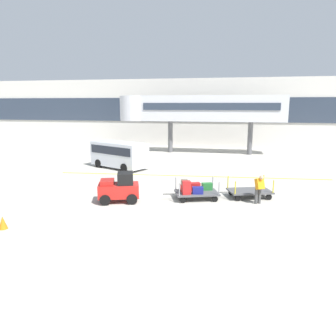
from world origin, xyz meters
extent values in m
plane|color=#B2ADA0|center=(0.00, 0.00, 0.00)|extent=(120.00, 120.00, 0.00)
cube|color=yellow|center=(0.58, 8.93, 0.00)|extent=(19.37, 1.64, 0.01)
cube|color=beige|center=(0.00, 26.00, 4.03)|extent=(59.49, 2.40, 8.05)
cube|color=#2D3847|center=(0.00, 24.75, 4.43)|extent=(56.52, 0.12, 2.80)
cube|color=silver|center=(1.11, 20.00, 4.65)|extent=(15.01, 2.20, 2.60)
cylinder|color=silver|center=(-7.00, 20.00, 4.65)|extent=(3.00, 3.00, 2.60)
cube|color=#2D3847|center=(1.11, 18.86, 4.85)|extent=(13.51, 0.08, 0.70)
cylinder|color=#59595B|center=(-3.02, 20.00, 1.68)|extent=(0.50, 0.50, 3.35)
cylinder|color=#59595B|center=(5.24, 20.00, 1.68)|extent=(0.50, 0.50, 3.35)
cube|color=red|center=(-2.39, 2.08, 0.63)|extent=(2.34, 1.69, 0.70)
cube|color=black|center=(-2.04, 2.20, 1.28)|extent=(1.07, 1.19, 0.60)
cube|color=#A51B16|center=(-2.94, 1.91, 1.10)|extent=(0.95, 1.11, 0.24)
cylinder|color=black|center=(-3.20, 2.37, 0.28)|extent=(0.59, 0.34, 0.56)
cylinder|color=black|center=(-2.88, 1.38, 0.28)|extent=(0.59, 0.34, 0.56)
cylinder|color=black|center=(-1.90, 2.79, 0.28)|extent=(0.59, 0.34, 0.56)
cylinder|color=black|center=(-1.58, 1.80, 0.28)|extent=(0.59, 0.34, 0.56)
cube|color=#4C4C4F|center=(1.61, 3.38, 0.36)|extent=(2.62, 2.04, 0.08)
cylinder|color=gray|center=(0.40, 3.67, 0.75)|extent=(0.06, 0.06, 0.70)
cylinder|color=gray|center=(0.80, 2.44, 0.75)|extent=(0.06, 0.06, 0.70)
cylinder|color=gray|center=(2.42, 4.32, 0.75)|extent=(0.06, 0.06, 0.70)
cylinder|color=gray|center=(2.81, 3.09, 0.75)|extent=(0.06, 0.06, 0.70)
cylinder|color=black|center=(0.60, 3.68, 0.16)|extent=(0.34, 0.19, 0.32)
cylinder|color=black|center=(0.97, 2.55, 0.16)|extent=(0.34, 0.19, 0.32)
cylinder|color=black|center=(2.24, 4.21, 0.16)|extent=(0.34, 0.19, 0.32)
cylinder|color=black|center=(2.61, 3.08, 0.16)|extent=(0.34, 0.19, 0.32)
cylinder|color=#333333|center=(0.18, 2.92, 0.34)|extent=(0.68, 0.26, 0.05)
cube|color=red|center=(0.91, 3.45, 0.58)|extent=(0.48, 0.41, 0.37)
cube|color=red|center=(1.11, 2.85, 0.63)|extent=(0.54, 0.49, 0.45)
cube|color=red|center=(1.48, 3.67, 0.62)|extent=(0.64, 0.52, 0.45)
cube|color=navy|center=(1.70, 3.05, 0.59)|extent=(0.62, 0.43, 0.38)
cube|color=#236B2D|center=(2.12, 3.91, 0.60)|extent=(0.63, 0.48, 0.40)
cube|color=#726651|center=(0.91, 3.45, 0.91)|extent=(0.43, 0.42, 0.29)
cube|color=red|center=(1.11, 2.85, 0.99)|extent=(0.50, 0.45, 0.26)
cube|color=#4C4C4F|center=(4.46, 4.31, 0.36)|extent=(2.62, 2.04, 0.08)
cylinder|color=gold|center=(3.26, 4.59, 0.75)|extent=(0.06, 0.06, 0.70)
cylinder|color=gold|center=(3.65, 3.37, 0.75)|extent=(0.06, 0.06, 0.70)
cylinder|color=gold|center=(5.27, 5.24, 0.75)|extent=(0.06, 0.06, 0.70)
cylinder|color=gold|center=(5.67, 4.02, 0.75)|extent=(0.06, 0.06, 0.70)
cylinder|color=black|center=(3.46, 4.61, 0.16)|extent=(0.34, 0.19, 0.32)
cylinder|color=black|center=(3.82, 3.47, 0.16)|extent=(0.34, 0.19, 0.32)
cylinder|color=black|center=(5.10, 5.14, 0.16)|extent=(0.34, 0.19, 0.32)
cylinder|color=black|center=(5.47, 4.01, 0.16)|extent=(0.34, 0.19, 0.32)
cylinder|color=#333333|center=(3.03, 3.84, 0.34)|extent=(0.68, 0.26, 0.05)
cylinder|color=#4C4C4C|center=(4.73, 3.16, 0.41)|extent=(0.16, 0.16, 0.82)
cylinder|color=#4C4C4C|center=(4.90, 3.26, 0.41)|extent=(0.16, 0.16, 0.82)
cube|color=orange|center=(4.87, 3.13, 1.09)|extent=(0.56, 0.57, 0.61)
sphere|color=tan|center=(4.93, 3.02, 1.45)|extent=(0.22, 0.22, 0.22)
cube|color=silver|center=(-5.47, 10.73, 1.15)|extent=(5.14, 3.84, 1.90)
cube|color=#1E232D|center=(-5.47, 10.73, 1.55)|extent=(4.82, 3.70, 0.64)
cylinder|color=black|center=(-7.19, 10.61, 0.34)|extent=(0.72, 0.52, 0.68)
cylinder|color=black|center=(-4.53, 9.29, 0.34)|extent=(0.72, 0.52, 0.68)
cone|color=orange|center=(-5.84, -2.40, 0.28)|extent=(0.36, 0.36, 0.55)
camera|label=1|loc=(3.32, -13.30, 5.11)|focal=33.99mm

